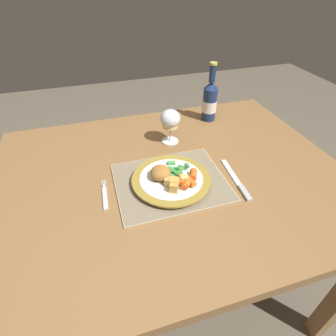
% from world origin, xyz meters
% --- Properties ---
extents(ground_plane, '(6.00, 6.00, 0.00)m').
position_xyz_m(ground_plane, '(0.00, 0.00, 0.00)').
color(ground_plane, brown).
extents(dining_table, '(1.23, 0.94, 0.74)m').
position_xyz_m(dining_table, '(0.00, 0.00, 0.65)').
color(dining_table, olive).
rests_on(dining_table, ground).
extents(placemat, '(0.36, 0.30, 0.01)m').
position_xyz_m(placemat, '(-0.02, -0.05, 0.74)').
color(placemat, tan).
rests_on(placemat, dining_table).
extents(dinner_plate, '(0.26, 0.26, 0.02)m').
position_xyz_m(dinner_plate, '(-0.02, -0.06, 0.76)').
color(dinner_plate, white).
rests_on(dinner_plate, placemat).
extents(breaded_croquettes, '(0.08, 0.09, 0.04)m').
position_xyz_m(breaded_croquettes, '(-0.05, -0.05, 0.79)').
color(breaded_croquettes, '#A87033').
rests_on(breaded_croquettes, dinner_plate).
extents(green_beans_pile, '(0.08, 0.10, 0.02)m').
position_xyz_m(green_beans_pile, '(0.01, -0.03, 0.77)').
color(green_beans_pile, green).
rests_on(green_beans_pile, dinner_plate).
extents(glazed_carrots, '(0.08, 0.08, 0.02)m').
position_xyz_m(glazed_carrots, '(0.03, -0.09, 0.78)').
color(glazed_carrots, orange).
rests_on(glazed_carrots, dinner_plate).
extents(fork, '(0.02, 0.14, 0.01)m').
position_xyz_m(fork, '(-0.24, -0.05, 0.74)').
color(fork, silver).
rests_on(fork, dining_table).
extents(table_knife, '(0.03, 0.22, 0.01)m').
position_xyz_m(table_knife, '(0.20, -0.12, 0.74)').
color(table_knife, silver).
rests_on(table_knife, dining_table).
extents(wine_glass, '(0.08, 0.08, 0.14)m').
position_xyz_m(wine_glass, '(0.06, 0.20, 0.84)').
color(wine_glass, silver).
rests_on(wine_glass, dining_table).
extents(bottle, '(0.06, 0.06, 0.26)m').
position_xyz_m(bottle, '(0.29, 0.33, 0.83)').
color(bottle, navy).
rests_on(bottle, dining_table).
extents(roast_potatoes, '(0.08, 0.06, 0.03)m').
position_xyz_m(roast_potatoes, '(-0.02, -0.10, 0.78)').
color(roast_potatoes, gold).
rests_on(roast_potatoes, dinner_plate).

